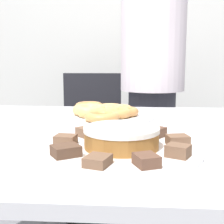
{
  "coord_description": "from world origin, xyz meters",
  "views": [
    {
      "loc": [
        0.04,
        -0.98,
        0.98
      ],
      "look_at": [
        -0.03,
        0.0,
        0.81
      ],
      "focal_mm": 50.0,
      "sensor_mm": 36.0,
      "label": 1
    }
  ],
  "objects_px": {
    "person_standing": "(152,80)",
    "frosted_cake": "(122,137)",
    "plate_donuts": "(106,116)",
    "plate_cake": "(121,149)",
    "office_chair_left": "(90,145)"
  },
  "relations": [
    {
      "from": "frosted_cake",
      "to": "plate_donuts",
      "type": "bearing_deg",
      "value": 99.6
    },
    {
      "from": "frosted_cake",
      "to": "plate_cake",
      "type": "bearing_deg",
      "value": 0.0
    },
    {
      "from": "person_standing",
      "to": "plate_donuts",
      "type": "relative_size",
      "value": 4.26
    },
    {
      "from": "plate_donuts",
      "to": "frosted_cake",
      "type": "bearing_deg",
      "value": -80.4
    },
    {
      "from": "person_standing",
      "to": "plate_cake",
      "type": "bearing_deg",
      "value": -97.22
    },
    {
      "from": "office_chair_left",
      "to": "frosted_cake",
      "type": "relative_size",
      "value": 4.77
    },
    {
      "from": "person_standing",
      "to": "office_chair_left",
      "type": "distance_m",
      "value": 0.61
    },
    {
      "from": "person_standing",
      "to": "office_chair_left",
      "type": "xyz_separation_m",
      "value": [
        -0.39,
        0.16,
        -0.44
      ]
    },
    {
      "from": "person_standing",
      "to": "frosted_cake",
      "type": "distance_m",
      "value": 1.09
    },
    {
      "from": "plate_donuts",
      "to": "person_standing",
      "type": "bearing_deg",
      "value": 70.3
    },
    {
      "from": "person_standing",
      "to": "office_chair_left",
      "type": "bearing_deg",
      "value": 157.89
    },
    {
      "from": "plate_cake",
      "to": "plate_donuts",
      "type": "relative_size",
      "value": 1.03
    },
    {
      "from": "person_standing",
      "to": "plate_cake",
      "type": "distance_m",
      "value": 1.09
    },
    {
      "from": "plate_donuts",
      "to": "frosted_cake",
      "type": "relative_size",
      "value": 2.07
    },
    {
      "from": "plate_donuts",
      "to": "frosted_cake",
      "type": "height_order",
      "value": "frosted_cake"
    }
  ]
}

